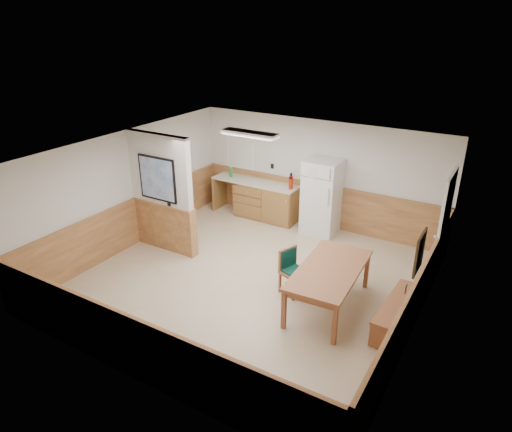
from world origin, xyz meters
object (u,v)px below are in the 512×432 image
Objects in this scene: refrigerator at (322,197)px; dining_table at (329,273)px; fire_extinguisher at (291,182)px; dining_bench at (395,308)px; dining_chair at (291,267)px; soap_bottle at (231,172)px.

refrigerator is 2.98m from dining_table.
refrigerator is 0.82m from fire_extinguisher.
refrigerator reaches higher than fire_extinguisher.
refrigerator reaches higher than dining_table.
refrigerator is at bearing 112.82° from dining_table.
fire_extinguisher reaches higher than dining_bench.
refrigerator is at bearing 135.84° from dining_bench.
dining_bench is 4.23m from fire_extinguisher.
refrigerator is at bearing 121.72° from dining_chair.
refrigerator is 4.47× the size of fire_extinguisher.
fire_extinguisher is at bearing -0.35° from soap_bottle.
fire_extinguisher is at bearing 137.00° from dining_chair.
dining_bench is 6.38× the size of soap_bottle.
fire_extinguisher is 1.66× the size of soap_bottle.
dining_chair is (-1.89, 0.05, 0.16)m from dining_bench.
refrigerator is 1.16× the size of dining_bench.
fire_extinguisher is 1.68m from soap_bottle.
soap_bottle is at bearing -158.71° from fire_extinguisher.
refrigerator is at bearing -0.76° from soap_bottle.
soap_bottle reaches higher than dining_bench.
dining_table is 4.65m from soap_bottle.
fire_extinguisher reaches higher than dining_table.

